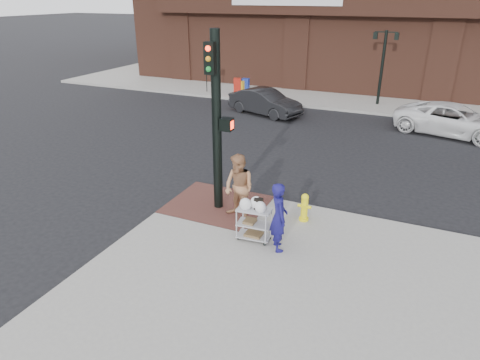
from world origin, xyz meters
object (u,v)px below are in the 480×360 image
at_px(minivan_white, 454,120).
at_px(sedan_dark, 265,102).
at_px(lamp_post, 383,60).
at_px(traffic_signal_pole, 217,119).
at_px(utility_cart, 254,221).
at_px(fire_hydrant, 304,207).
at_px(pedestrian_tan, 239,188).
at_px(woman_blue, 279,217).

bearing_deg(minivan_white, sedan_dark, 104.32).
distance_m(lamp_post, minivan_white, 5.98).
bearing_deg(traffic_signal_pole, minivan_white, 60.29).
xyz_separation_m(traffic_signal_pole, utility_cart, (1.63, -1.25, -2.15)).
bearing_deg(sedan_dark, fire_hydrant, -135.41).
distance_m(sedan_dark, utility_cart, 12.98).
bearing_deg(pedestrian_tan, traffic_signal_pole, 176.87).
height_order(traffic_signal_pole, sedan_dark, traffic_signal_pole).
bearing_deg(woman_blue, utility_cart, 45.66).
distance_m(lamp_post, woman_blue, 16.70).
height_order(pedestrian_tan, utility_cart, pedestrian_tan).
relative_size(woman_blue, sedan_dark, 0.43).
height_order(sedan_dark, minivan_white, minivan_white).
height_order(lamp_post, pedestrian_tan, lamp_post).
relative_size(lamp_post, woman_blue, 2.28).
height_order(pedestrian_tan, sedan_dark, pedestrian_tan).
bearing_deg(lamp_post, sedan_dark, -140.96).
bearing_deg(lamp_post, traffic_signal_pole, -99.24).
height_order(pedestrian_tan, fire_hydrant, pedestrian_tan).
height_order(traffic_signal_pole, utility_cart, traffic_signal_pole).
relative_size(traffic_signal_pole, minivan_white, 1.00).
distance_m(woman_blue, pedestrian_tan, 1.83).
bearing_deg(woman_blue, fire_hydrant, -38.55).
xyz_separation_m(lamp_post, minivan_white, (3.84, -4.15, -1.92)).
relative_size(lamp_post, utility_cart, 3.42).
bearing_deg(minivan_white, traffic_signal_pole, 163.90).
height_order(lamp_post, woman_blue, lamp_post).
relative_size(utility_cart, fire_hydrant, 1.45).
bearing_deg(lamp_post, fire_hydrant, -89.85).
bearing_deg(utility_cart, sedan_dark, 109.87).
relative_size(traffic_signal_pole, woman_blue, 2.85).
relative_size(traffic_signal_pole, pedestrian_tan, 2.67).
relative_size(pedestrian_tan, fire_hydrant, 2.32).
distance_m(traffic_signal_pole, sedan_dark, 11.51).
xyz_separation_m(sedan_dark, minivan_white, (9.10, 0.11, 0.03)).
bearing_deg(pedestrian_tan, minivan_white, 85.42).
distance_m(lamp_post, sedan_dark, 7.04).
distance_m(woman_blue, sedan_dark, 13.38).
height_order(woman_blue, pedestrian_tan, pedestrian_tan).
relative_size(woman_blue, utility_cart, 1.50).
bearing_deg(lamp_post, pedestrian_tan, -96.07).
height_order(utility_cart, fire_hydrant, utility_cart).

